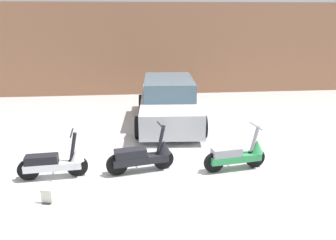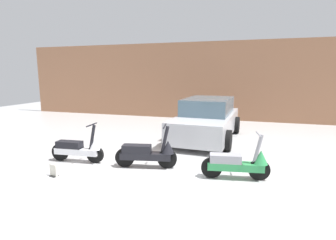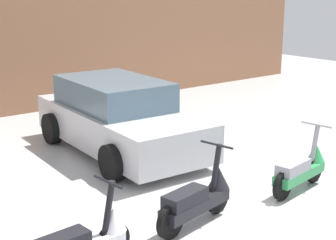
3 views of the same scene
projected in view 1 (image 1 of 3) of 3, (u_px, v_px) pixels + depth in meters
ground_plane at (159, 182)px, 6.51m from camera, size 28.00×28.00×0.00m
wall_back at (146, 50)px, 13.19m from camera, size 19.60×0.12×3.65m
scooter_front_left at (56, 162)px, 6.60m from camera, size 1.38×0.50×0.96m
scooter_front_right at (143, 156)px, 6.86m from camera, size 1.43×0.59×1.00m
scooter_front_center at (238, 154)px, 6.95m from camera, size 1.38×0.53×0.97m
car_rear_left at (169, 102)px, 9.91m from camera, size 2.09×4.05×1.34m
placard_near_left_scooter at (47, 197)px, 5.75m from camera, size 0.20×0.15×0.26m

